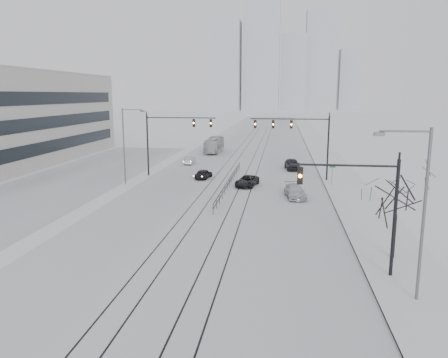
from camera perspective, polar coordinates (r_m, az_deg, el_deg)
ground at (r=22.56m, az=-8.92°, el=-17.02°), size 500.00×500.00×0.00m
road at (r=79.96m, az=3.28°, el=3.41°), size 22.00×260.00×0.02m
sidewalk_east at (r=80.10m, az=12.97°, el=3.21°), size 5.00×260.00×0.16m
curb at (r=79.90m, az=11.22°, el=3.25°), size 0.10×260.00×0.12m
parking_strip at (r=60.85m, az=-17.75°, el=0.50°), size 14.00×60.00×0.03m
tram_rails at (r=60.27m, az=1.84°, el=0.94°), size 5.30×180.00×0.01m
skyline at (r=293.36m, az=7.64°, el=14.84°), size 96.00×48.00×72.00m
traffic_mast_near at (r=26.21m, az=18.12°, el=-2.76°), size 6.10×0.37×7.00m
traffic_mast_ne at (r=54.30m, az=9.97°, el=5.78°), size 9.60×0.37×8.00m
traffic_mast_nw at (r=57.12m, az=-7.12°, el=5.92°), size 9.10×0.37×8.00m
street_light_east at (r=23.68m, az=24.06°, el=-3.01°), size 2.73×0.25×9.00m
street_light_west at (r=52.55m, az=-12.67°, el=4.90°), size 2.73×0.25×9.00m
bare_tree at (r=29.61m, az=21.67°, el=-1.60°), size 4.40×4.40×6.10m
median_fence at (r=50.41m, az=0.70°, el=-0.47°), size 0.06×24.00×1.00m
street_sign at (r=52.16m, az=13.95°, el=0.80°), size 0.70×0.06×2.40m
sedan_sb_inner at (r=55.44m, az=-2.68°, el=0.66°), size 2.01×3.78×1.22m
sedan_sb_outer at (r=67.18m, az=-4.52°, el=2.46°), size 1.39×3.73×1.22m
sedan_nb_front at (r=50.89m, az=3.03°, el=-0.27°), size 2.86×4.72×1.23m
sedan_nb_right at (r=45.76m, az=9.27°, el=-1.62°), size 2.51×4.79×1.33m
sedan_nb_far at (r=62.72m, az=8.91°, el=1.91°), size 2.43×4.79×1.56m
box_truck at (r=80.71m, az=-1.28°, el=4.46°), size 2.34×9.79×2.72m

